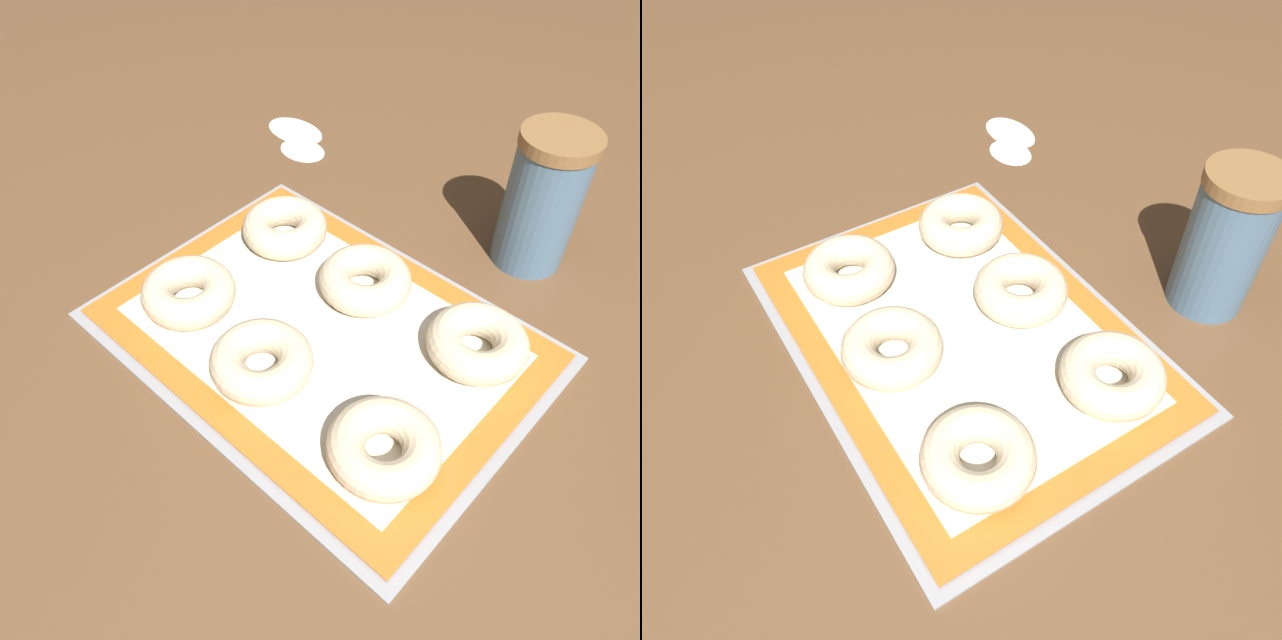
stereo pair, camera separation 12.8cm
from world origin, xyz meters
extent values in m
plane|color=brown|center=(0.00, 0.00, 0.00)|extent=(2.80, 2.80, 0.00)
cube|color=#93969B|center=(-0.02, -0.01, 0.00)|extent=(0.50, 0.37, 0.01)
cube|color=orange|center=(-0.02, -0.01, 0.01)|extent=(0.48, 0.34, 0.00)
cube|color=beige|center=(-0.02, -0.01, 0.01)|extent=(0.41, 0.28, 0.00)
torus|color=beige|center=(-0.16, -0.08, 0.03)|extent=(0.11, 0.11, 0.04)
torus|color=beige|center=(-0.02, -0.10, 0.03)|extent=(0.11, 0.11, 0.04)
torus|color=beige|center=(0.14, -0.09, 0.03)|extent=(0.11, 0.11, 0.04)
torus|color=beige|center=(-0.16, 0.08, 0.03)|extent=(0.11, 0.11, 0.04)
torus|color=beige|center=(-0.02, 0.08, 0.03)|extent=(0.11, 0.11, 0.04)
torus|color=beige|center=(0.14, 0.09, 0.03)|extent=(0.11, 0.11, 0.04)
cylinder|color=slate|center=(0.09, 0.28, 0.08)|extent=(0.09, 0.09, 0.17)
cylinder|color=olive|center=(0.09, 0.28, 0.18)|extent=(0.10, 0.10, 0.02)
ellipsoid|color=white|center=(-0.31, 0.27, 0.00)|extent=(0.08, 0.06, 0.00)
ellipsoid|color=white|center=(-0.36, 0.30, 0.00)|extent=(0.11, 0.07, 0.00)
camera|label=1|loc=(0.31, -0.36, 0.56)|focal=35.00mm
camera|label=2|loc=(0.39, -0.26, 0.56)|focal=35.00mm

